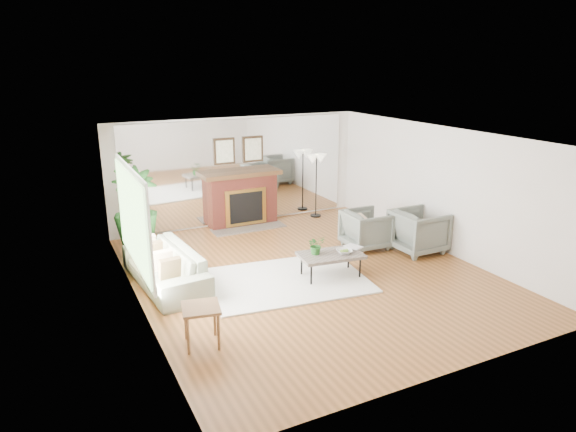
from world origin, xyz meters
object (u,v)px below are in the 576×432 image
fireplace (243,198)px  floor_lamp (316,164)px  coffee_table (331,256)px  armchair_back (366,229)px  sofa (165,267)px  potted_ficus (136,210)px  armchair_front (419,231)px  side_table (201,313)px

fireplace → floor_lamp: bearing=-4.9°
coffee_table → armchair_back: 1.74m
sofa → potted_ficus: 1.70m
fireplace → sofa: size_ratio=0.91×
armchair_back → armchair_front: size_ratio=0.92×
fireplace → coffee_table: (0.26, -3.55, -0.25)m
side_table → floor_lamp: size_ratio=0.38×
sofa → potted_ficus: size_ratio=1.27×
potted_ficus → coffee_table: bearing=-41.9°
armchair_front → fireplace: bearing=37.3°
armchair_back → potted_ficus: size_ratio=0.49×
fireplace → coffee_table: size_ratio=1.73×
armchair_front → potted_ficus: bearing=65.8°
armchair_back → floor_lamp: size_ratio=0.56×
floor_lamp → armchair_back: bearing=-93.9°
fireplace → armchair_back: fireplace is taller
armchair_front → side_table: size_ratio=1.62×
armchair_front → side_table: (-4.99, -1.52, 0.04)m
potted_ficus → armchair_front: bearing=-23.6°
coffee_table → armchair_back: armchair_back is taller
fireplace → floor_lamp: size_ratio=1.32×
armchair_back → side_table: (-4.18, -2.17, 0.08)m
coffee_table → armchair_back: (1.44, 0.98, -0.01)m
armchair_front → floor_lamp: size_ratio=0.61×
sofa → armchair_front: bearing=77.2°
fireplace → armchair_front: size_ratio=2.15×
side_table → fireplace: bearing=62.4°
sofa → armchair_back: (4.15, -0.01, 0.07)m
armchair_front → potted_ficus: potted_ficus is taller
sofa → side_table: 2.19m
potted_ficus → floor_lamp: 4.56m
armchair_back → side_table: bearing=119.8°
armchair_front → potted_ficus: size_ratio=0.54×
coffee_table → floor_lamp: bearing=64.7°
coffee_table → floor_lamp: floor_lamp is taller
coffee_table → armchair_front: size_ratio=1.25×
floor_lamp → fireplace: bearing=175.1°
floor_lamp → armchair_front: bearing=-78.1°
armchair_back → floor_lamp: bearing=-1.6°
fireplace → potted_ficus: 2.80m
coffee_table → armchair_front: (2.25, 0.33, 0.02)m
sofa → potted_ficus: (-0.15, 1.57, 0.62)m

